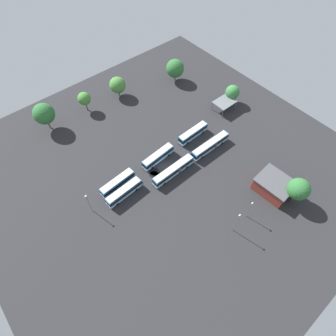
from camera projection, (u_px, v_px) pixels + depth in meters
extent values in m
plane|color=#28282B|center=(165.00, 167.00, 90.66)|extent=(112.01, 112.01, 0.00)
cube|color=teal|center=(193.00, 133.00, 96.86)|extent=(11.89, 2.77, 2.95)
cube|color=beige|center=(193.00, 130.00, 95.60)|extent=(11.41, 2.56, 0.14)
cube|color=black|center=(193.00, 132.00, 96.47)|extent=(11.95, 2.80, 0.94)
cube|color=silver|center=(193.00, 135.00, 97.53)|extent=(11.95, 2.80, 0.59)
cube|color=black|center=(180.00, 141.00, 94.08)|extent=(0.12, 1.97, 1.09)
cylinder|color=black|center=(187.00, 143.00, 95.98)|extent=(1.01, 0.33, 1.00)
cylinder|color=black|center=(183.00, 139.00, 96.94)|extent=(1.01, 0.33, 1.00)
cylinder|color=black|center=(202.00, 132.00, 98.84)|extent=(1.01, 0.33, 1.00)
cylinder|color=black|center=(198.00, 129.00, 99.80)|extent=(1.01, 0.33, 1.00)
cube|color=teal|center=(210.00, 146.00, 93.63)|extent=(15.11, 2.41, 2.95)
cube|color=beige|center=(211.00, 143.00, 92.38)|extent=(14.50, 2.22, 0.14)
cube|color=black|center=(210.00, 145.00, 93.25)|extent=(15.18, 2.45, 0.94)
cube|color=silver|center=(210.00, 147.00, 94.30)|extent=(15.18, 2.45, 0.59)
cube|color=black|center=(194.00, 156.00, 90.32)|extent=(0.06, 1.97, 1.09)
cube|color=#47474C|center=(214.00, 143.00, 94.26)|extent=(0.90, 2.45, 2.83)
cylinder|color=black|center=(202.00, 157.00, 92.41)|extent=(1.00, 0.30, 1.00)
cylinder|color=black|center=(197.00, 153.00, 93.40)|extent=(1.00, 0.30, 1.00)
cylinder|color=black|center=(222.00, 143.00, 95.93)|extent=(1.00, 0.30, 1.00)
cylinder|color=black|center=(217.00, 139.00, 96.92)|extent=(1.00, 0.30, 1.00)
cube|color=teal|center=(158.00, 157.00, 90.88)|extent=(12.02, 3.25, 2.95)
cube|color=beige|center=(158.00, 154.00, 89.62)|extent=(11.53, 3.03, 0.14)
cube|color=black|center=(158.00, 156.00, 90.49)|extent=(12.08, 3.30, 0.94)
cube|color=silver|center=(158.00, 158.00, 91.55)|extent=(12.08, 3.30, 0.59)
cube|color=black|center=(144.00, 166.00, 87.99)|extent=(0.20, 1.97, 1.09)
cylinder|color=black|center=(152.00, 168.00, 89.95)|extent=(1.02, 0.37, 1.00)
cylinder|color=black|center=(147.00, 164.00, 90.87)|extent=(1.02, 0.37, 1.00)
cylinder|color=black|center=(169.00, 155.00, 92.95)|extent=(1.02, 0.37, 1.00)
cylinder|color=black|center=(164.00, 151.00, 93.88)|extent=(1.02, 0.37, 1.00)
cube|color=teal|center=(173.00, 171.00, 87.66)|extent=(15.14, 2.64, 2.95)
cube|color=beige|center=(173.00, 168.00, 86.41)|extent=(14.54, 2.43, 0.14)
cube|color=black|center=(173.00, 170.00, 87.28)|extent=(15.22, 2.67, 0.94)
cube|color=silver|center=(173.00, 172.00, 88.33)|extent=(15.22, 2.67, 0.59)
cube|color=black|center=(154.00, 183.00, 84.30)|extent=(0.09, 1.97, 1.09)
cube|color=#47474C|center=(177.00, 168.00, 88.30)|extent=(0.94, 2.46, 2.83)
cylinder|color=black|center=(164.00, 184.00, 86.41)|extent=(1.00, 0.32, 1.00)
cylinder|color=black|center=(160.00, 179.00, 87.39)|extent=(1.00, 0.32, 1.00)
cylinder|color=black|center=(186.00, 167.00, 90.01)|extent=(1.00, 0.32, 1.00)
cylinder|color=black|center=(182.00, 163.00, 90.98)|extent=(1.00, 0.32, 1.00)
cube|color=teal|center=(118.00, 183.00, 84.98)|extent=(11.65, 3.18, 2.95)
cube|color=beige|center=(117.00, 180.00, 83.73)|extent=(11.18, 2.96, 0.14)
cube|color=black|center=(117.00, 182.00, 84.60)|extent=(11.71, 3.22, 0.94)
cube|color=silver|center=(118.00, 185.00, 85.65)|extent=(11.71, 3.22, 0.59)
cube|color=black|center=(102.00, 194.00, 82.18)|extent=(0.19, 1.97, 1.09)
cylinder|color=black|center=(111.00, 195.00, 84.10)|extent=(1.02, 0.37, 1.00)
cylinder|color=black|center=(107.00, 190.00, 85.03)|extent=(1.02, 0.37, 1.00)
cylinder|color=black|center=(130.00, 181.00, 87.00)|extent=(1.02, 0.37, 1.00)
cylinder|color=black|center=(125.00, 176.00, 87.93)|extent=(1.02, 0.37, 1.00)
cube|color=teal|center=(124.00, 192.00, 83.12)|extent=(11.84, 3.04, 2.95)
cube|color=beige|center=(123.00, 189.00, 81.87)|extent=(11.37, 2.82, 0.14)
cube|color=black|center=(124.00, 191.00, 82.74)|extent=(11.91, 3.08, 0.94)
cube|color=silver|center=(124.00, 194.00, 83.79)|extent=(11.91, 3.08, 0.59)
cube|color=black|center=(107.00, 203.00, 80.30)|extent=(0.17, 1.97, 1.09)
cylinder|color=black|center=(117.00, 204.00, 82.23)|extent=(1.01, 0.35, 1.00)
cylinder|color=black|center=(113.00, 199.00, 83.17)|extent=(1.01, 0.35, 1.00)
cylinder|color=black|center=(136.00, 190.00, 85.14)|extent=(1.01, 0.35, 1.00)
cylinder|color=black|center=(132.00, 185.00, 86.08)|extent=(1.01, 0.35, 1.00)
cube|color=maroon|center=(274.00, 186.00, 83.74)|extent=(8.75, 10.44, 4.57)
cube|color=#4C4C51|center=(276.00, 182.00, 81.74)|extent=(9.28, 11.07, 0.36)
cube|color=black|center=(287.00, 199.00, 82.62)|extent=(1.80, 0.19, 2.20)
cube|color=slate|center=(225.00, 102.00, 103.57)|extent=(7.95, 5.93, 0.20)
cylinder|color=#59595B|center=(223.00, 114.00, 102.52)|extent=(0.20, 0.20, 3.55)
cylinder|color=#59595B|center=(212.00, 106.00, 104.89)|extent=(0.20, 0.20, 3.55)
cylinder|color=#59595B|center=(236.00, 105.00, 105.30)|extent=(0.20, 0.20, 3.55)
cylinder|color=#59595B|center=(226.00, 98.00, 107.66)|extent=(0.20, 0.20, 3.55)
cylinder|color=slate|center=(89.00, 204.00, 78.32)|extent=(0.16, 0.16, 8.07)
cube|color=silver|center=(86.00, 196.00, 74.90)|extent=(0.56, 0.28, 0.20)
cylinder|color=slate|center=(236.00, 223.00, 74.35)|extent=(0.16, 0.16, 9.09)
cube|color=silver|center=(240.00, 215.00, 70.52)|extent=(0.56, 0.28, 0.20)
cylinder|color=slate|center=(249.00, 210.00, 77.57)|extent=(0.16, 0.16, 7.39)
cube|color=silver|center=(252.00, 203.00, 74.43)|extent=(0.56, 0.28, 0.20)
cylinder|color=brown|center=(293.00, 197.00, 82.11)|extent=(0.44, 0.44, 3.59)
sphere|color=#2D6B33|center=(299.00, 189.00, 78.46)|extent=(6.37, 6.37, 6.37)
cylinder|color=brown|center=(87.00, 106.00, 104.93)|extent=(0.44, 0.44, 3.37)
sphere|color=#478438|center=(84.00, 99.00, 101.94)|extent=(4.72, 4.72, 4.72)
cylinder|color=brown|center=(119.00, 93.00, 110.26)|extent=(0.44, 0.44, 2.24)
sphere|color=#478438|center=(118.00, 85.00, 107.21)|extent=(6.20, 6.20, 6.20)
cylinder|color=brown|center=(175.00, 77.00, 115.81)|extent=(0.44, 0.44, 2.42)
sphere|color=#2D6B33|center=(175.00, 68.00, 112.36)|extent=(7.17, 7.17, 7.17)
cylinder|color=brown|center=(49.00, 124.00, 99.44)|extent=(0.44, 0.44, 3.59)
sphere|color=#2D6B33|center=(44.00, 114.00, 95.47)|extent=(7.28, 7.28, 7.28)
cylinder|color=brown|center=(231.00, 100.00, 107.78)|extent=(0.44, 0.44, 2.56)
sphere|color=#387A3D|center=(233.00, 92.00, 104.93)|extent=(5.25, 5.25, 5.25)
cylinder|color=black|center=(155.00, 172.00, 89.64)|extent=(3.04, 3.04, 0.01)
cylinder|color=black|center=(160.00, 176.00, 88.55)|extent=(3.32, 3.32, 0.01)
cylinder|color=black|center=(146.00, 162.00, 91.83)|extent=(2.35, 2.35, 0.01)
cylinder|color=black|center=(154.00, 175.00, 88.92)|extent=(2.93, 2.93, 0.01)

